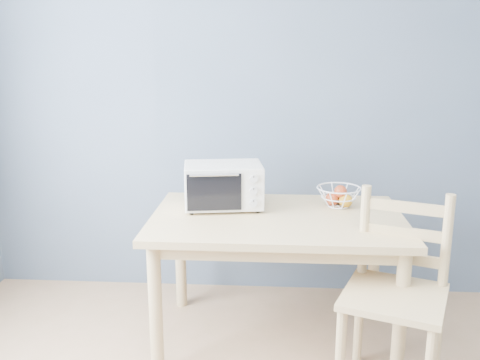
# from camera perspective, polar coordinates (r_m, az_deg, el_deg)

# --- Properties ---
(room) EXTENTS (4.01, 4.51, 2.61)m
(room) POSITION_cam_1_polar(r_m,az_deg,el_deg) (1.33, 4.63, -1.88)
(room) COLOR tan
(room) RESTS_ON ground
(dining_table) EXTENTS (1.40, 0.90, 0.75)m
(dining_table) POSITION_cam_1_polar(r_m,az_deg,el_deg) (3.02, 3.98, -5.66)
(dining_table) COLOR tan
(dining_table) RESTS_ON ground
(toaster_oven) EXTENTS (0.48, 0.39, 0.26)m
(toaster_oven) POSITION_cam_1_polar(r_m,az_deg,el_deg) (3.09, -2.11, -0.54)
(toaster_oven) COLOR white
(toaster_oven) RESTS_ON dining_table
(fruit_basket) EXTENTS (0.31, 0.31, 0.13)m
(fruit_basket) POSITION_cam_1_polar(r_m,az_deg,el_deg) (3.18, 10.50, -1.68)
(fruit_basket) COLOR white
(fruit_basket) RESTS_ON dining_table
(dining_chair) EXTENTS (0.60, 0.60, 0.99)m
(dining_chair) POSITION_cam_1_polar(r_m,az_deg,el_deg) (2.75, 16.25, -11.92)
(dining_chair) COLOR tan
(dining_chair) RESTS_ON ground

